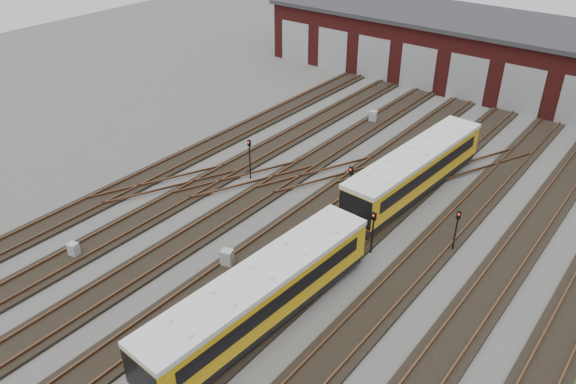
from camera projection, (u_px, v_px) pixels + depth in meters
The scene contains 13 objects.
ground at pixel (235, 304), 29.01m from camera, with size 120.00×120.00×0.00m, color #454340.
track_network at pixel (240, 295), 29.44m from camera, with size 30.40×70.00×0.33m.
maintenance_shed at pixel (513, 57), 54.45m from camera, with size 51.00×12.50×6.35m.
metro_train at pixel (261, 295), 26.89m from camera, with size 3.33×46.00×2.87m.
signal_mast_0 at pixel (250, 155), 39.33m from camera, with size 0.24×0.22×3.06m.
signal_mast_1 at pixel (350, 183), 35.71m from camera, with size 0.26×0.25×3.21m.
signal_mast_2 at pixel (373, 227), 31.87m from camera, with size 0.25×0.24×2.77m.
signal_mast_3 at pixel (457, 226), 31.95m from camera, with size 0.28×0.27×2.79m.
relay_cabinet_0 at pixel (74, 250), 32.20m from camera, with size 0.56×0.47×0.94m, color #A6A9AB.
relay_cabinet_1 at pixel (373, 117), 48.68m from camera, with size 0.63×0.53×1.06m, color #A6A9AB.
relay_cabinet_2 at pixel (227, 258), 31.41m from camera, with size 0.66×0.55×1.09m, color #A6A9AB.
relay_cabinet_3 at pixel (441, 135), 45.40m from camera, with size 0.64×0.53×1.07m, color #A6A9AB.
relay_cabinet_4 at pixel (407, 191), 37.76m from camera, with size 0.69×0.57×1.15m, color #A6A9AB.
Camera 1 is at (15.66, -15.62, 19.83)m, focal length 35.00 mm.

